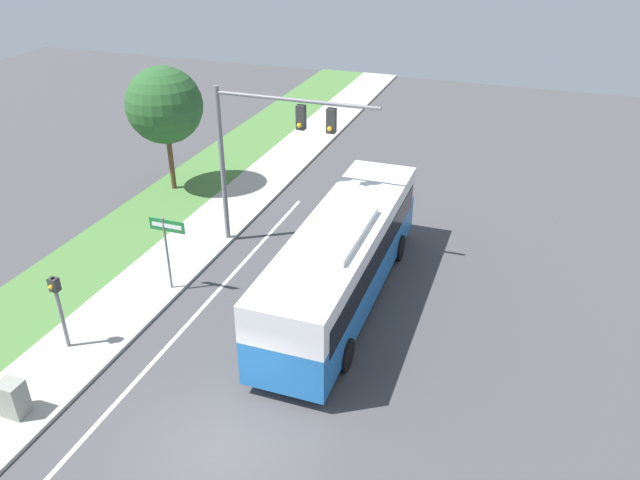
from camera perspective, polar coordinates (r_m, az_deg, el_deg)
ground_plane at (r=17.45m, az=-9.14°, el=-18.34°), size 80.00×80.00×0.00m
sidewalk at (r=20.51m, az=-25.02°, el=-12.50°), size 2.80×80.00×0.12m
lane_divider_near at (r=19.06m, az=-19.08°, el=-14.92°), size 0.14×30.00×0.01m
bus at (r=21.60m, az=2.10°, el=-1.43°), size 2.75×11.35×3.35m
signal_gantry at (r=24.02m, az=-5.01°, el=9.18°), size 6.47×0.41×6.56m
pedestrian_signal at (r=20.83m, az=-22.83°, el=-5.18°), size 0.28×0.34×2.66m
street_sign at (r=22.64m, az=-13.80°, el=-0.03°), size 1.38×0.08×2.97m
utility_cabinet at (r=19.53m, az=-26.26°, el=-12.85°), size 0.66×0.56×1.08m
roadside_tree at (r=30.49m, az=-14.04°, el=11.85°), size 3.58×3.58×5.97m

